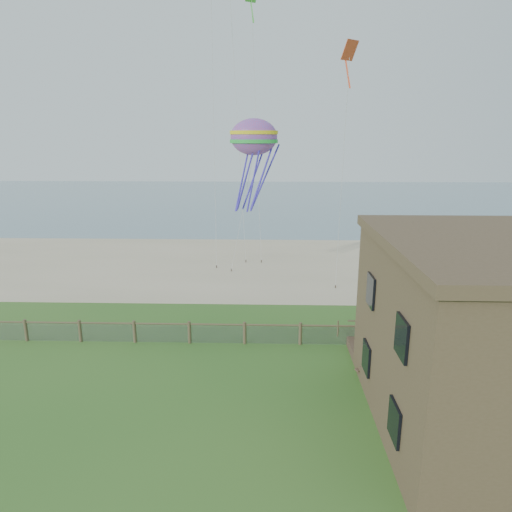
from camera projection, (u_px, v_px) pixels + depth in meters
The scene contains 9 objects.
ground at pixel (237, 407), 18.95m from camera, with size 160.00×160.00×0.00m, color #2F6021.
sand_beach at pixel (254, 264), 40.23m from camera, with size 72.00×20.00×0.02m, color tan.
ocean at pixel (262, 199), 82.79m from camera, with size 160.00×68.00×0.02m, color slate.
chainlink_fence at pixel (245, 334), 24.62m from camera, with size 36.20×0.20×1.25m, color #483E28, non-canonical shape.
motel_deck at pixel (497, 351), 23.35m from camera, with size 15.00×2.00×0.50m, color brown.
picnic_table at pixel (382, 372), 20.89m from camera, with size 1.96×1.48×0.83m, color brown, non-canonical shape.
octopus_kite at pixel (254, 163), 32.88m from camera, with size 3.45×2.43×7.10m, color #FB2754, non-canonical shape.
kite_red at pixel (349, 61), 26.23m from camera, with size 1.15×0.70×2.30m, color #EE512A, non-canonical shape.
kite_green at pixel (252, 2), 31.91m from camera, with size 1.02×0.70×2.06m, color green, non-canonical shape.
Camera 1 is at (1.29, -16.73, 10.85)m, focal length 32.00 mm.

